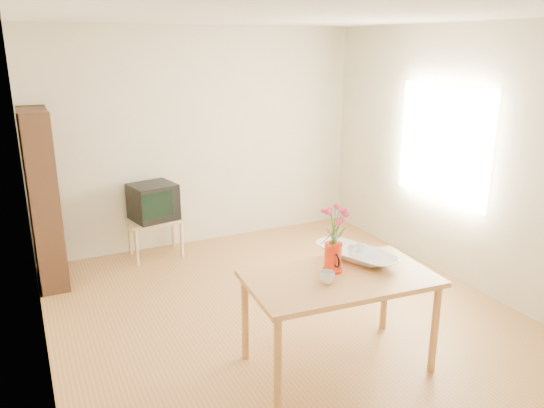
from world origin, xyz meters
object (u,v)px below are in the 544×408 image
table (340,286)px  pitcher (333,259)px  mug (327,277)px  bowl (357,233)px  television (153,201)px

table → pitcher: size_ratio=6.37×
table → pitcher: (-0.01, 0.10, 0.19)m
table → mug: bearing=-152.9°
pitcher → bowl: (0.30, 0.12, 0.12)m
bowl → mug: bearing=-147.5°
pitcher → mug: bearing=-120.8°
bowl → table: bearing=-143.0°
pitcher → bowl: bearing=33.9°
table → bowl: bowl is taller
table → mug: 0.21m
table → television: television is taller
mug → television: bearing=-78.3°
television → mug: bearing=-90.8°
table → mug: (-0.15, -0.06, 0.13)m
mug → bowl: bearing=-146.8°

